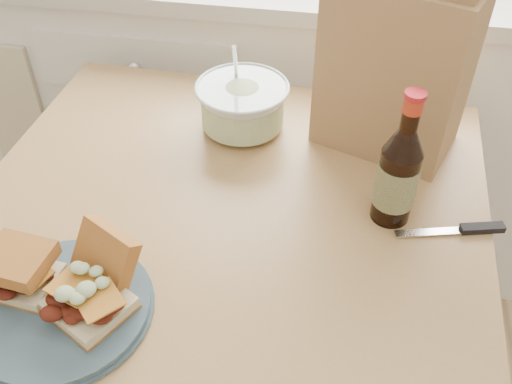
% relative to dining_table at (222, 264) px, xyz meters
% --- Properties ---
extents(cabinet_run, '(2.50, 0.64, 0.94)m').
position_rel_dining_table_xyz_m(cabinet_run, '(0.14, 0.87, -0.20)').
color(cabinet_run, white).
rests_on(cabinet_run, ground).
extents(dining_table, '(0.99, 0.99, 0.79)m').
position_rel_dining_table_xyz_m(dining_table, '(0.00, 0.00, 0.00)').
color(dining_table, tan).
rests_on(dining_table, ground).
extents(plate, '(0.27, 0.27, 0.02)m').
position_rel_dining_table_xyz_m(plate, '(-0.19, -0.23, 0.12)').
color(plate, '#3C5362').
rests_on(plate, dining_table).
extents(sandwich_left, '(0.11, 0.10, 0.07)m').
position_rel_dining_table_xyz_m(sandwich_left, '(-0.26, -0.20, 0.17)').
color(sandwich_left, beige).
rests_on(sandwich_left, plate).
extents(sandwich_right, '(0.15, 0.19, 0.10)m').
position_rel_dining_table_xyz_m(sandwich_right, '(-0.14, -0.21, 0.17)').
color(sandwich_right, beige).
rests_on(sandwich_right, plate).
extents(coleslaw_bowl, '(0.20, 0.20, 0.20)m').
position_rel_dining_table_xyz_m(coleslaw_bowl, '(-0.01, 0.29, 0.17)').
color(coleslaw_bowl, silver).
rests_on(coleslaw_bowl, dining_table).
extents(beer_bottle, '(0.07, 0.07, 0.26)m').
position_rel_dining_table_xyz_m(beer_bottle, '(0.30, 0.07, 0.21)').
color(beer_bottle, black).
rests_on(beer_bottle, dining_table).
extents(knife, '(0.19, 0.06, 0.01)m').
position_rel_dining_table_xyz_m(knife, '(0.43, 0.05, 0.12)').
color(knife, silver).
rests_on(knife, dining_table).
extents(paper_bag, '(0.31, 0.25, 0.35)m').
position_rel_dining_table_xyz_m(paper_bag, '(0.28, 0.30, 0.29)').
color(paper_bag, '#A57F50').
rests_on(paper_bag, dining_table).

